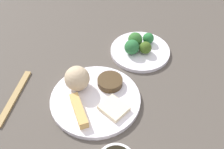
% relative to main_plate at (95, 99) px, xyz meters
% --- Properties ---
extents(tabletop, '(2.20, 2.20, 0.02)m').
position_rel_main_plate_xyz_m(tabletop, '(-0.05, -0.01, -0.02)').
color(tabletop, '#4C443D').
rests_on(tabletop, ground).
extents(main_plate, '(0.29, 0.29, 0.02)m').
position_rel_main_plate_xyz_m(main_plate, '(0.00, 0.00, 0.00)').
color(main_plate, white).
rests_on(main_plate, tabletop).
extents(rice_scoop, '(0.08, 0.08, 0.08)m').
position_rel_main_plate_xyz_m(rice_scoop, '(0.00, -0.07, 0.05)').
color(rice_scoop, tan).
rests_on(rice_scoop, main_plate).
extents(spring_roll, '(0.08, 0.12, 0.03)m').
position_rel_main_plate_xyz_m(spring_roll, '(0.07, 0.00, 0.02)').
color(spring_roll, tan).
rests_on(spring_roll, main_plate).
extents(crab_rangoon_wonton, '(0.07, 0.08, 0.01)m').
position_rel_main_plate_xyz_m(crab_rangoon_wonton, '(-0.00, 0.07, 0.02)').
color(crab_rangoon_wonton, beige).
rests_on(crab_rangoon_wonton, main_plate).
extents(stir_fry_heap, '(0.08, 0.08, 0.02)m').
position_rel_main_plate_xyz_m(stir_fry_heap, '(-0.07, -0.00, 0.02)').
color(stir_fry_heap, '#422F1A').
rests_on(stir_fry_heap, main_plate).
extents(broccoli_plate, '(0.22, 0.22, 0.01)m').
position_rel_main_plate_xyz_m(broccoli_plate, '(-0.28, -0.03, -0.00)').
color(broccoli_plate, white).
rests_on(broccoli_plate, tabletop).
extents(broccoli_floret_0, '(0.05, 0.05, 0.05)m').
position_rel_main_plate_xyz_m(broccoli_floret_0, '(-0.25, -0.05, 0.03)').
color(broccoli_floret_0, '#276633').
rests_on(broccoli_floret_0, broccoli_plate).
extents(broccoli_floret_1, '(0.05, 0.05, 0.05)m').
position_rel_main_plate_xyz_m(broccoli_floret_1, '(-0.28, -0.01, 0.03)').
color(broccoli_floret_1, '#3B581B').
rests_on(broccoli_floret_1, broccoli_plate).
extents(broccoli_floret_2, '(0.05, 0.05, 0.05)m').
position_rel_main_plate_xyz_m(broccoli_floret_2, '(-0.29, -0.06, 0.03)').
color(broccoli_floret_2, '#31692B').
rests_on(broccoli_floret_2, broccoli_plate).
extents(broccoli_floret_3, '(0.04, 0.04, 0.04)m').
position_rel_main_plate_xyz_m(broccoli_floret_3, '(-0.33, -0.04, 0.03)').
color(broccoli_floret_3, '#266D33').
rests_on(broccoli_floret_3, broccoli_plate).
extents(chopsticks_pair, '(0.21, 0.13, 0.01)m').
position_rel_main_plate_xyz_m(chopsticks_pair, '(0.16, -0.21, -0.00)').
color(chopsticks_pair, '#9B7C47').
rests_on(chopsticks_pair, tabletop).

